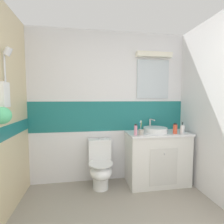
% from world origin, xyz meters
% --- Properties ---
extents(wall_back_tiled, '(3.20, 0.20, 2.50)m').
position_xyz_m(wall_back_tiled, '(0.01, 2.45, 1.26)').
color(wall_back_tiled, white).
rests_on(wall_back_tiled, ground_plane).
extents(vanity_cabinet, '(1.00, 0.51, 0.85)m').
position_xyz_m(vanity_cabinet, '(0.75, 2.16, 0.43)').
color(vanity_cabinet, silver).
rests_on(vanity_cabinet, ground_plane).
extents(sink_basin, '(0.38, 0.43, 0.20)m').
position_xyz_m(sink_basin, '(0.71, 2.15, 0.90)').
color(sink_basin, white).
rests_on(sink_basin, vanity_cabinet).
extents(toilet, '(0.37, 0.50, 0.76)m').
position_xyz_m(toilet, '(-0.18, 2.15, 0.35)').
color(toilet, white).
rests_on(toilet, ground_plane).
extents(toothbrush_cup, '(0.08, 0.08, 0.22)m').
position_xyz_m(toothbrush_cup, '(0.42, 2.01, 0.90)').
color(toothbrush_cup, '#B2ADA3').
rests_on(toothbrush_cup, vanity_cabinet).
extents(soap_dispenser, '(0.07, 0.07, 0.18)m').
position_xyz_m(soap_dispenser, '(1.10, 2.01, 0.92)').
color(soap_dispenser, white).
rests_on(soap_dispenser, vanity_cabinet).
extents(mouthwash_bottle, '(0.07, 0.07, 0.16)m').
position_xyz_m(mouthwash_bottle, '(0.98, 2.02, 0.93)').
color(mouthwash_bottle, '#D84C33').
rests_on(mouthwash_bottle, vanity_cabinet).
extents(deodorant_spray_can, '(0.05, 0.05, 0.17)m').
position_xyz_m(deodorant_spray_can, '(0.34, 2.01, 0.93)').
color(deodorant_spray_can, pink).
rests_on(deodorant_spray_can, vanity_cabinet).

